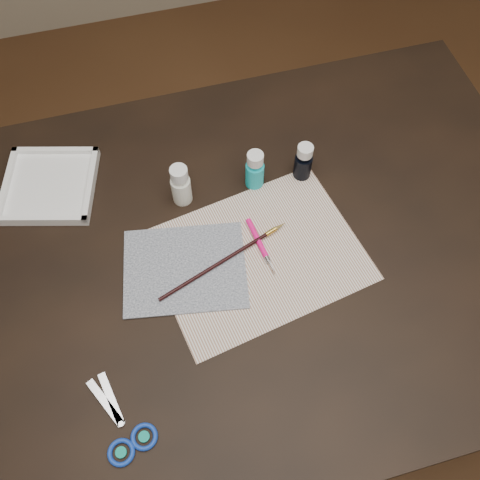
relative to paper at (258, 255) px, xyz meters
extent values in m
cube|color=#422614|center=(-0.03, 0.02, -0.76)|extent=(3.50, 3.50, 0.02)
cube|color=black|center=(-0.03, 0.02, -0.38)|extent=(1.30, 0.90, 0.75)
cube|color=white|center=(0.00, 0.00, 0.00)|extent=(0.43, 0.36, 0.00)
cube|color=black|center=(-0.14, 0.01, 0.00)|extent=(0.26, 0.22, 0.00)
cylinder|color=silver|center=(-0.11, 0.17, 0.05)|extent=(0.05, 0.05, 0.10)
cylinder|color=#15B5C3|center=(0.04, 0.17, 0.05)|extent=(0.05, 0.05, 0.09)
cylinder|color=black|center=(0.14, 0.16, 0.04)|extent=(0.04, 0.04, 0.09)
cube|color=white|center=(-0.37, 0.27, 0.01)|extent=(0.23, 0.23, 0.02)
camera|label=1|loc=(-0.16, -0.46, 0.91)|focal=40.00mm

